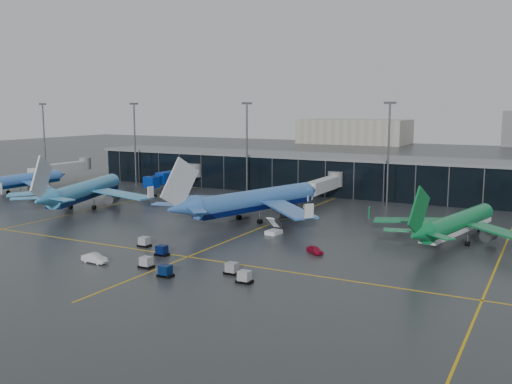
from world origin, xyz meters
The scene contains 13 objects.
ground centered at (0.00, 0.00, 0.00)m, with size 600.00×600.00×0.00m, color #282B2D.
terminal_pier centered at (0.00, 62.00, 5.42)m, with size 142.00×17.00×10.70m.
jet_bridges centered at (-35.00, 42.99, 4.55)m, with size 94.00×27.50×7.20m.
flood_masts centered at (5.00, 50.00, 13.81)m, with size 203.00×0.50×25.50m.
taxi_lines centered at (10.00, 10.61, 0.01)m, with size 220.00×120.00×0.02m.
airliner_klm_west centered at (-71.71, 19.69, 5.76)m, with size 32.90×37.47×11.51m, color #437CDD, non-canonical shape.
airliner_arkefly centered at (-38.35, 11.51, 6.76)m, with size 38.63×44.00×13.52m, color #3E97CC, non-canonical shape.
airliner_klm_near centered at (5.58, 17.14, 7.04)m, with size 40.22×45.80×14.08m, color #3B6FC2, non-canonical shape.
airliner_aer_lingus centered at (47.07, 16.62, 5.65)m, with size 32.27×36.75×11.29m, color #0E753C, non-canonical shape.
baggage_carts centered at (12.16, -20.11, 0.76)m, with size 27.84×14.27×1.70m.
mobile_airstair centered at (14.96, 6.60, 0.77)m, with size 2.47×3.38×3.45m.
service_van_red centered at (27.47, -3.26, 0.63)m, with size 1.49×3.70×1.26m, color #A40C2B.
service_van_white centered at (-0.76, -24.82, 0.74)m, with size 1.58×4.52×1.49m, color silver.
Camera 1 is at (62.35, -89.34, 24.16)m, focal length 40.00 mm.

